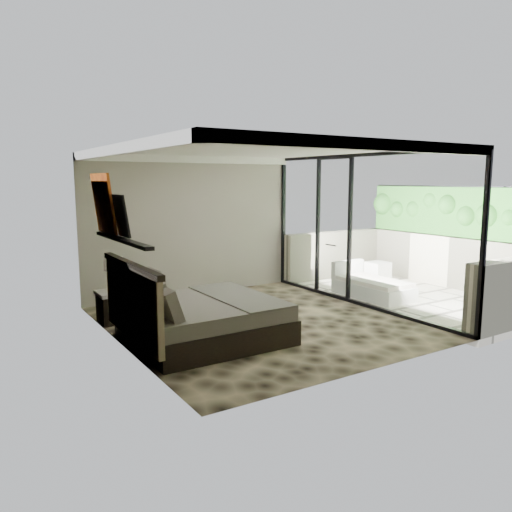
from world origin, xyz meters
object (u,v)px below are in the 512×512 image
nightstand (114,306)px  ottoman (378,272)px  bed (197,317)px  lounger (371,287)px  table_lamp (114,270)px

nightstand → ottoman: bearing=22.6°
bed → lounger: bearing=9.3°
bed → table_lamp: bed is taller
bed → lounger: bed is taller
lounger → table_lamp: bearing=170.1°
bed → nightstand: bearing=114.5°
table_lamp → nightstand: bearing=89.5°
table_lamp → ottoman: size_ratio=1.27×
table_lamp → bed: bearing=-65.0°
lounger → ottoman: bearing=39.7°
nightstand → lounger: (4.92, -0.92, -0.07)m
nightstand → ottoman: 6.16m
bed → lounger: 4.25m
ottoman → table_lamp: bearing=-178.7°
ottoman → lounger: size_ratio=0.28×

